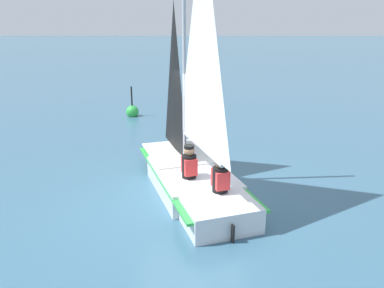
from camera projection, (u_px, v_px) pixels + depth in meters
ground_plane at (192, 190)px, 8.27m from camera, size 260.00×260.00×0.00m
sailboat_main at (192, 158)px, 8.01m from camera, size 2.80×4.46×5.45m
sailor_helm at (189, 170)px, 7.71m from camera, size 0.38×0.41×1.16m
sailor_crew at (220, 184)px, 7.06m from camera, size 0.38×0.41×1.16m
buoy_marker at (132, 111)px, 14.98m from camera, size 0.51×0.51×1.26m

